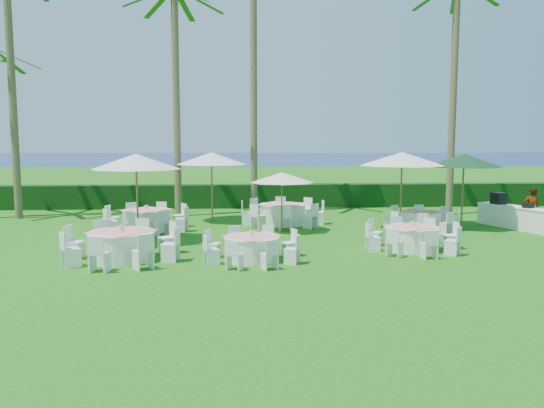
{
  "coord_description": "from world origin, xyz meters",
  "views": [
    {
      "loc": [
        -1.72,
        -15.45,
        3.34
      ],
      "look_at": [
        -0.58,
        2.18,
        1.3
      ],
      "focal_mm": 35.0,
      "sensor_mm": 36.0,
      "label": 1
    }
  ],
  "objects": [
    {
      "name": "ground",
      "position": [
        0.0,
        0.0,
        0.0
      ],
      "size": [
        120.0,
        120.0,
        0.0
      ],
      "primitive_type": "plane",
      "color": "#1D560E",
      "rests_on": "ground"
    },
    {
      "name": "umbrella_c",
      "position": [
        -2.82,
        7.09,
        2.69
      ],
      "size": [
        2.96,
        2.96,
        2.94
      ],
      "color": "brown",
      "rests_on": "ground"
    },
    {
      "name": "banquet_table_b",
      "position": [
        -1.34,
        -0.58,
        0.37
      ],
      "size": [
        2.72,
        2.72,
        0.86
      ],
      "color": "white",
      "rests_on": "ground"
    },
    {
      "name": "umbrella_a",
      "position": [
        -5.11,
        2.54,
        2.72
      ],
      "size": [
        2.99,
        2.99,
        2.98
      ],
      "color": "brown",
      "rests_on": "ground"
    },
    {
      "name": "palm_c",
      "position": [
        -0.95,
        9.47,
        6.94
      ],
      "size": [
        4.38,
        4.22,
        12.9
      ],
      "color": "brown",
      "rests_on": "ground"
    },
    {
      "name": "palm_b",
      "position": [
        -4.44,
        8.9,
        5.54
      ],
      "size": [
        4.34,
        4.3,
        10.13
      ],
      "color": "brown",
      "rests_on": "ground"
    },
    {
      "name": "banquet_table_f",
      "position": [
        5.32,
        4.41,
        0.37
      ],
      "size": [
        2.8,
        2.8,
        0.87
      ],
      "color": "white",
      "rests_on": "ground"
    },
    {
      "name": "banquet_table_e",
      "position": [
        0.12,
        6.08,
        0.45
      ],
      "size": [
        3.38,
        3.38,
        1.02
      ],
      "color": "white",
      "rests_on": "ground"
    },
    {
      "name": "staff_person",
      "position": [
        9.56,
        4.09,
        0.81
      ],
      "size": [
        0.67,
        0.52,
        1.63
      ],
      "primitive_type": "imported",
      "rotation": [
        0.0,
        0.0,
        2.9
      ],
      "color": "gray",
      "rests_on": "ground"
    },
    {
      "name": "palm_a",
      "position": [
        -11.45,
        8.58,
        5.89
      ],
      "size": [
        4.4,
        4.02,
        10.83
      ],
      "color": "brown",
      "rests_on": "ground"
    },
    {
      "name": "banquet_table_c",
      "position": [
        3.73,
        0.59,
        0.39
      ],
      "size": [
        2.95,
        2.95,
        0.9
      ],
      "color": "white",
      "rests_on": "ground"
    },
    {
      "name": "banquet_table_a",
      "position": [
        -5.05,
        -0.28,
        0.44
      ],
      "size": [
        3.34,
        3.34,
        1.0
      ],
      "color": "white",
      "rests_on": "ground"
    },
    {
      "name": "ocean",
      "position": [
        0.0,
        102.0,
        0.0
      ],
      "size": [
        260.0,
        260.0,
        0.0
      ],
      "primitive_type": "plane",
      "color": "#070F46",
      "rests_on": "ground"
    },
    {
      "name": "buffet_table",
      "position": [
        9.23,
        4.37,
        0.46
      ],
      "size": [
        1.93,
        3.79,
        1.33
      ],
      "color": "white",
      "rests_on": "ground"
    },
    {
      "name": "umbrella_green",
      "position": [
        7.09,
        4.72,
        2.66
      ],
      "size": [
        3.07,
        3.07,
        2.92
      ],
      "color": "brown",
      "rests_on": "ground"
    },
    {
      "name": "umbrella_b",
      "position": [
        -0.06,
        4.36,
        2.05
      ],
      "size": [
        2.4,
        2.4,
        2.25
      ],
      "color": "brown",
      "rests_on": "ground"
    },
    {
      "name": "banquet_table_d",
      "position": [
        -5.22,
        4.91,
        0.43
      ],
      "size": [
        3.22,
        3.22,
        0.97
      ],
      "color": "white",
      "rests_on": "ground"
    },
    {
      "name": "hedge",
      "position": [
        0.0,
        12.0,
        0.6
      ],
      "size": [
        34.0,
        1.0,
        1.2
      ],
      "primitive_type": "cube",
      "color": "black",
      "rests_on": "ground"
    },
    {
      "name": "palm_e",
      "position": [
        8.16,
        8.6,
        5.78
      ],
      "size": [
        4.36,
        4.27,
        10.6
      ],
      "color": "brown",
      "rests_on": "ground"
    },
    {
      "name": "umbrella_d",
      "position": [
        4.62,
        4.67,
        2.73
      ],
      "size": [
        3.39,
        3.39,
        2.99
      ],
      "color": "brown",
      "rests_on": "ground"
    }
  ]
}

